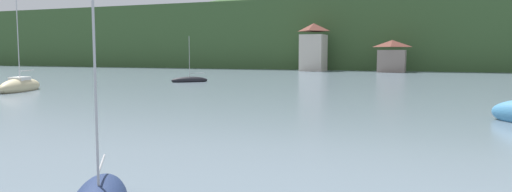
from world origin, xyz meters
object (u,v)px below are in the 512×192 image
Objects in this scene: shore_building_westcentral at (392,57)px; sailboat_far_5 at (190,80)px; shore_building_west at (313,48)px; sailboat_far_4 at (20,87)px.

sailboat_far_5 is at bearing -116.74° from shore_building_westcentral.
shore_building_westcentral is at bearing -3.08° from shore_building_west.
shore_building_west is 43.96m from sailboat_far_5.
shore_building_west is 1.58× the size of shore_building_westcentral.
sailboat_far_5 is at bearing -96.80° from shore_building_west.
shore_building_west is at bearing -142.78° from sailboat_far_5.
shore_building_west reaches higher than shore_building_westcentral.
shore_building_westcentral is at bearing 132.44° from sailboat_far_4.
shore_building_west is 0.96× the size of sailboat_far_4.
sailboat_far_5 is (-21.43, -42.53, -2.86)m from shore_building_westcentral.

